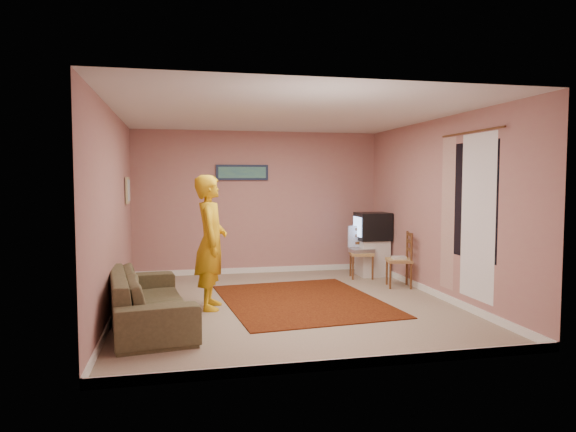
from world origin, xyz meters
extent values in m
plane|color=tan|center=(0.00, 0.00, 0.00)|extent=(5.00, 5.00, 0.00)
cube|color=tan|center=(0.00, 2.50, 1.30)|extent=(4.50, 0.02, 2.60)
cube|color=tan|center=(0.00, -2.50, 1.30)|extent=(4.50, 0.02, 2.60)
cube|color=tan|center=(-2.25, 0.00, 1.30)|extent=(0.02, 5.00, 2.60)
cube|color=tan|center=(2.25, 0.00, 1.30)|extent=(0.02, 5.00, 2.60)
cube|color=silver|center=(0.00, 0.00, 2.60)|extent=(4.50, 5.00, 0.02)
cube|color=white|center=(0.00, 2.49, 0.05)|extent=(4.50, 0.02, 0.10)
cube|color=white|center=(0.00, -2.49, 0.05)|extent=(4.50, 0.02, 0.10)
cube|color=white|center=(-2.24, 0.00, 0.05)|extent=(0.02, 5.00, 0.10)
cube|color=white|center=(2.24, 0.00, 0.05)|extent=(0.02, 5.00, 0.10)
cube|color=black|center=(2.24, -0.90, 1.45)|extent=(0.01, 1.10, 1.50)
cube|color=white|center=(2.23, -1.05, 1.25)|extent=(0.01, 0.75, 2.10)
cube|color=beige|center=(2.21, -0.35, 1.25)|extent=(0.01, 0.35, 2.10)
cylinder|color=brown|center=(2.20, -0.90, 2.32)|extent=(0.02, 1.40, 0.02)
cube|color=#141E39|center=(-0.30, 2.47, 1.85)|extent=(0.95, 0.03, 0.28)
cube|color=#2C637B|center=(-0.30, 2.45, 1.85)|extent=(0.86, 0.01, 0.20)
cube|color=tan|center=(-2.22, 1.60, 1.55)|extent=(0.03, 0.38, 0.42)
cube|color=silver|center=(-2.20, 1.60, 1.55)|extent=(0.01, 0.30, 0.34)
cube|color=black|center=(0.25, 0.15, 0.01)|extent=(2.35, 2.83, 0.01)
cube|color=silver|center=(1.95, 1.77, 0.32)|extent=(0.51, 0.46, 0.64)
cube|color=black|center=(1.95, 1.77, 0.89)|extent=(0.57, 0.52, 0.49)
cube|color=#8CB2F2|center=(1.66, 1.78, 0.89)|extent=(0.03, 0.41, 0.35)
cube|color=tan|center=(1.68, 1.60, 0.43)|extent=(0.47, 0.45, 0.05)
cube|color=brown|center=(1.68, 1.60, 0.65)|extent=(0.40, 0.12, 0.45)
cube|color=#B1B0B5|center=(1.68, 1.60, 0.48)|extent=(0.40, 0.30, 0.07)
cube|color=#95B1F4|center=(1.68, 1.79, 0.71)|extent=(0.36, 0.05, 0.38)
cube|color=tan|center=(2.00, 0.76, 0.43)|extent=(0.47, 0.48, 0.05)
cube|color=brown|center=(2.00, 0.76, 0.66)|extent=(0.13, 0.40, 0.46)
cube|color=silver|center=(2.00, 0.76, 0.47)|extent=(0.23, 0.18, 0.04)
imported|color=brown|center=(-1.80, -0.62, 0.32)|extent=(1.15, 2.27, 0.64)
imported|color=gold|center=(-1.03, 0.01, 0.89)|extent=(0.51, 0.70, 1.78)
camera|label=1|loc=(-1.45, -6.82, 1.71)|focal=32.00mm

